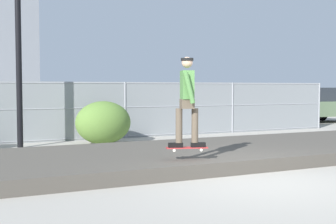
{
  "coord_description": "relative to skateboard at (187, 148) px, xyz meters",
  "views": [
    {
      "loc": [
        -4.81,
        -6.32,
        1.67
      ],
      "look_at": [
        -0.22,
        3.63,
        1.06
      ],
      "focal_mm": 47.36,
      "sensor_mm": 36.0,
      "label": 1
    }
  ],
  "objects": [
    {
      "name": "ground_plane",
      "position": [
        0.94,
        -1.2,
        -0.51
      ],
      "size": [
        120.0,
        120.0,
        0.0
      ],
      "primitive_type": "plane",
      "color": "#9E998E"
    },
    {
      "name": "gravel_berm",
      "position": [
        0.94,
        1.36,
        -0.37
      ],
      "size": [
        14.06,
        3.78,
        0.27
      ],
      "primitive_type": "cube",
      "color": "#4C473F",
      "rests_on": "ground_plane"
    },
    {
      "name": "skateboard",
      "position": [
        0.0,
        0.0,
        0.0
      ],
      "size": [
        0.82,
        0.44,
        0.07
      ],
      "color": "#B22D2D"
    },
    {
      "name": "skater",
      "position": [
        0.0,
        0.0,
        0.99
      ],
      "size": [
        0.72,
        0.62,
        1.73
      ],
      "color": "black",
      "rests_on": "skateboard"
    },
    {
      "name": "chain_fence",
      "position": [
        0.94,
        6.27,
        0.43
      ],
      "size": [
        16.75,
        0.06,
        1.85
      ],
      "color": "gray",
      "rests_on": "ground_plane"
    },
    {
      "name": "parked_car_near",
      "position": [
        -1.67,
        8.75,
        0.33
      ],
      "size": [
        4.53,
        2.22,
        1.66
      ],
      "color": "#474C54",
      "rests_on": "ground_plane"
    },
    {
      "name": "parked_car_mid",
      "position": [
        5.31,
        9.02,
        0.33
      ],
      "size": [
        4.4,
        1.95,
        1.66
      ],
      "color": "black",
      "rests_on": "ground_plane"
    },
    {
      "name": "parked_car_far",
      "position": [
        11.04,
        8.73,
        0.33
      ],
      "size": [
        4.51,
        2.17,
        1.66
      ],
      "color": "#566B4C",
      "rests_on": "ground_plane"
    },
    {
      "name": "shrub_center",
      "position": [
        -0.16,
        5.07,
        0.13
      ],
      "size": [
        1.64,
        1.34,
        1.27
      ],
      "color": "#567A33",
      "rests_on": "ground_plane"
    }
  ]
}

